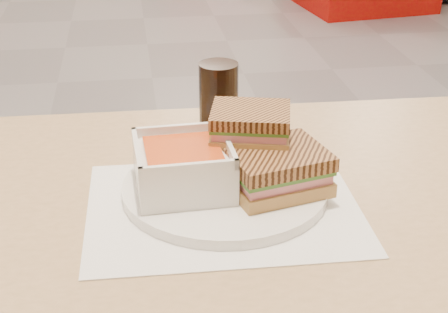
{
  "coord_description": "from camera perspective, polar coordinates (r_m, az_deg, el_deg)",
  "views": [
    {
      "loc": [
        -0.11,
        -2.81,
        1.23
      ],
      "look_at": [
        0.01,
        -2.0,
        0.82
      ],
      "focal_mm": 53.74,
      "sensor_mm": 36.0,
      "label": 1
    }
  ],
  "objects": [
    {
      "name": "cola_glass",
      "position": [
        1.1,
        -0.46,
        4.51
      ],
      "size": [
        0.06,
        0.06,
        0.14
      ],
      "color": "black",
      "rests_on": "main_table"
    },
    {
      "name": "panini_upper",
      "position": [
        0.96,
        2.27,
        2.66
      ],
      "size": [
        0.13,
        0.12,
        0.05
      ],
      "color": "#B38246",
      "rests_on": "panini_lower"
    },
    {
      "name": "panini_lower",
      "position": [
        0.93,
        4.46,
        -1.12
      ],
      "size": [
        0.16,
        0.14,
        0.06
      ],
      "color": "#B38246",
      "rests_on": "plate"
    },
    {
      "name": "tray_liner",
      "position": [
        0.93,
        -0.05,
        -4.37
      ],
      "size": [
        0.38,
        0.3,
        0.0
      ],
      "color": "white",
      "rests_on": "main_table"
    },
    {
      "name": "plate",
      "position": [
        0.96,
        0.07,
        -2.74
      ],
      "size": [
        0.29,
        0.29,
        0.02
      ],
      "color": "white",
      "rests_on": "tray_liner"
    },
    {
      "name": "soup_bowl",
      "position": [
        0.93,
        -3.47,
        -1.02
      ],
      "size": [
        0.14,
        0.14,
        0.07
      ],
      "color": "white",
      "rests_on": "plate"
    },
    {
      "name": "main_table",
      "position": [
        1.03,
        6.12,
        -8.92
      ],
      "size": [
        1.22,
        0.73,
        0.75
      ],
      "color": "tan",
      "rests_on": "ground"
    }
  ]
}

